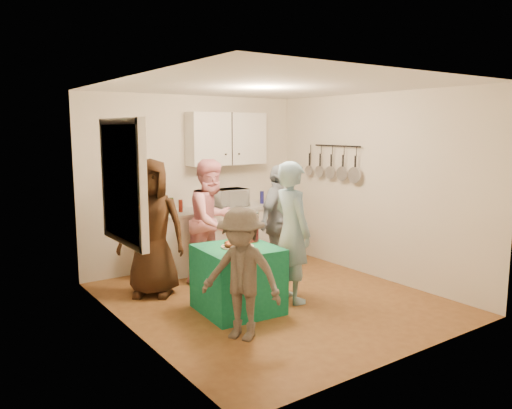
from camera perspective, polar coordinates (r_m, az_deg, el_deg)
floor at (r=6.34m, az=1.85°, el=-10.72°), size 4.00×4.00×0.00m
ceiling at (r=6.00m, az=1.97°, el=13.39°), size 4.00×4.00×0.00m
back_wall at (r=7.72m, az=-7.06°, el=2.61°), size 3.60×3.60×0.00m
left_wall at (r=5.17m, az=-14.25°, el=-0.55°), size 4.00×4.00×0.00m
right_wall at (r=7.26m, az=13.35°, el=2.06°), size 4.00×4.00×0.00m
window_night at (r=5.43m, az=-15.19°, el=2.50°), size 0.04×1.00×1.20m
counter at (r=7.70m, az=-4.57°, el=-3.94°), size 2.20×0.58×0.86m
countertop at (r=7.61m, az=-4.61°, el=-0.59°), size 2.24×0.62×0.05m
upper_cabinet at (r=7.80m, az=-3.35°, el=7.51°), size 1.30×0.30×0.80m
pot_rack at (r=7.65m, az=9.11°, el=4.77°), size 0.12×1.00×0.60m
microwave at (r=7.72m, az=-2.95°, el=0.78°), size 0.50×0.34×0.28m
party_table at (r=5.84m, az=-2.09°, el=-8.50°), size 0.91×0.91×0.76m
donut_cake at (r=5.71m, az=-2.13°, el=-4.02°), size 0.38×0.38×0.18m
punch_jar at (r=6.01m, az=-0.72°, el=-2.60°), size 0.22×0.22×0.34m
man_birthday at (r=6.09m, az=4.12°, el=-3.14°), size 0.47×0.66×1.72m
woman_back_left at (r=6.41m, az=-11.85°, el=-2.62°), size 1.01×0.97×1.74m
woman_back_center at (r=6.90m, az=-5.03°, el=-1.86°), size 0.99×0.87×1.70m
woman_back_right at (r=7.02m, az=2.52°, el=-2.01°), size 1.02×0.79×1.61m
child_near_left at (r=5.02m, az=-1.68°, el=-7.95°), size 0.87×1.00×1.34m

